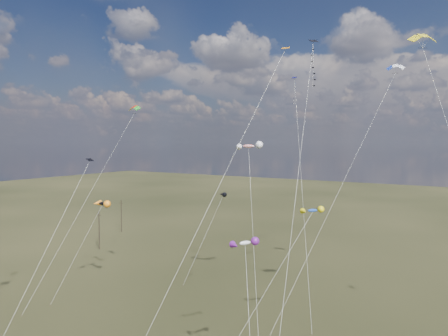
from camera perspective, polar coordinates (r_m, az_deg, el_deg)
The scene contains 14 objects.
utility_pole_near at distance 88.20m, azimuth -17.41°, elevation -8.43°, with size 1.40×0.20×8.00m.
utility_pole_far at distance 103.27m, azimuth -14.45°, elevation -6.60°, with size 1.40×0.20×8.00m.
diamond_black_high at distance 47.75m, azimuth 12.36°, elevation 12.26°, with size 5.77×24.11×34.51m.
diamond_navy_tall at distance 67.03m, azimuth 10.14°, elevation 8.96°, with size 11.00×20.54×33.35m.
diamond_black_mid at distance 53.60m, azimuth -21.59°, elevation -5.30°, with size 4.08×16.59×20.20m.
diamond_orange_center at distance 35.96m, azimuth 0.98°, elevation 1.04°, with size 7.65×19.07×31.85m.
parafoil_yellow at distance 46.86m, azimuth 26.61°, elevation 16.40°, with size 12.05×18.00×33.82m.
parafoil_blue_white at distance 61.24m, azimuth 23.22°, elevation 13.08°, with size 11.13×19.94×33.51m.
parafoil_tricolor at distance 59.13m, azimuth -12.83°, elevation 8.32°, with size 8.55×14.13×27.98m.
novelty_black_orange at distance 63.67m, azimuth -17.04°, elevation -4.89°, with size 3.07×9.42×13.63m.
novelty_orange_black at distance 65.65m, azimuth -0.14°, elevation -3.83°, with size 4.23×8.17×14.27m.
novelty_white_purple at distance 35.91m, azimuth 3.05°, elevation -10.77°, with size 7.07×10.67×13.88m.
novelty_redwhite_stripe at distance 57.37m, azimuth 3.53°, elevation 3.08°, with size 9.14×12.20×22.47m.
novelty_blue_yellow at distance 44.83m, azimuth 12.47°, elevation -6.06°, with size 7.37×9.53×15.38m.
Camera 1 is at (27.27, -26.43, 22.40)m, focal length 32.00 mm.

